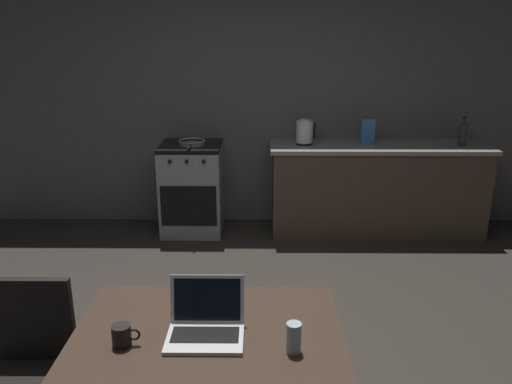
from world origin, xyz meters
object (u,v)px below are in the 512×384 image
at_px(bottle, 463,132).
at_px(drinking_glass, 294,338).
at_px(dining_table, 208,352).
at_px(chair, 29,363).
at_px(stove_oven, 192,188).
at_px(coffee_mug, 122,335).
at_px(cereal_box, 368,132).
at_px(frying_pan, 192,142).
at_px(laptop, 206,325).
at_px(electric_kettle, 305,132).

relative_size(bottle, drinking_glass, 2.24).
distance_m(dining_table, chair, 0.88).
distance_m(stove_oven, chair, 3.01).
bearing_deg(coffee_mug, stove_oven, 92.34).
distance_m(bottle, coffee_mug, 4.05).
bearing_deg(coffee_mug, cereal_box, 63.26).
bearing_deg(frying_pan, cereal_box, 1.58).
height_order(bottle, cereal_box, bottle).
distance_m(chair, frying_pan, 3.02).
bearing_deg(laptop, drinking_glass, -23.54).
xyz_separation_m(chair, electric_kettle, (1.51, 2.99, 0.51)).
bearing_deg(drinking_glass, chair, 168.44).
xyz_separation_m(chair, frying_pan, (0.40, 2.96, 0.41)).
relative_size(bottle, cereal_box, 1.14).
height_order(stove_oven, laptop, laptop).
height_order(dining_table, frying_pan, frying_pan).
xyz_separation_m(electric_kettle, frying_pan, (-1.11, -0.03, -0.10)).
bearing_deg(laptop, bottle, 48.60).
height_order(frying_pan, drinking_glass, frying_pan).
bearing_deg(drinking_glass, coffee_mug, 176.77).
bearing_deg(bottle, cereal_box, 175.59).
bearing_deg(coffee_mug, drinking_glass, -3.23).
relative_size(stove_oven, drinking_glass, 7.14).
bearing_deg(laptop, frying_pan, 92.38).
bearing_deg(stove_oven, chair, -97.23).
bearing_deg(bottle, stove_oven, 178.98).
bearing_deg(drinking_glass, electric_kettle, 84.69).
bearing_deg(coffee_mug, laptop, 12.95).
relative_size(stove_oven, dining_table, 0.79).
height_order(frying_pan, coffee_mug, frying_pan).
distance_m(electric_kettle, coffee_mug, 3.36).
relative_size(frying_pan, cereal_box, 1.75).
distance_m(coffee_mug, drinking_glass, 0.70).
height_order(dining_table, electric_kettle, electric_kettle).
xyz_separation_m(dining_table, laptop, (-0.01, 0.01, 0.12)).
distance_m(stove_oven, electric_kettle, 1.27).
relative_size(chair, bottle, 3.15).
bearing_deg(cereal_box, stove_oven, -179.26).
relative_size(frying_pan, coffee_mug, 3.72).
height_order(drinking_glass, cereal_box, cereal_box).
bearing_deg(chair, frying_pan, 100.83).
height_order(dining_table, cereal_box, cereal_box).
xyz_separation_m(dining_table, chair, (-0.85, 0.14, -0.16)).
height_order(dining_table, bottle, bottle).
relative_size(dining_table, frying_pan, 2.64).
bearing_deg(drinking_glass, stove_oven, 104.35).
distance_m(chair, cereal_box, 3.72).
bearing_deg(chair, cereal_box, 73.16).
xyz_separation_m(stove_oven, dining_table, (0.47, -3.13, 0.23)).
distance_m(dining_table, drinking_glass, 0.40).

